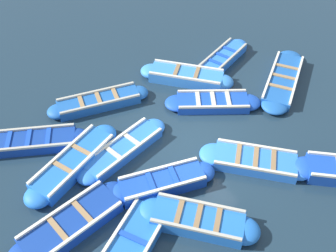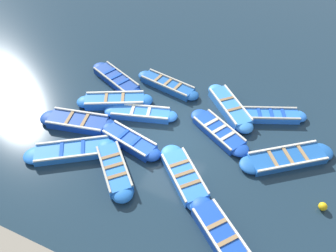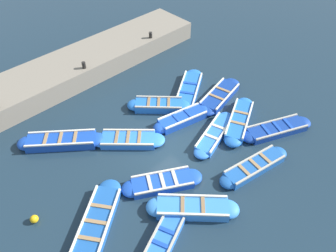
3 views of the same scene
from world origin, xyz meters
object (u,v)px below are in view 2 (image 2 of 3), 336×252
boat_alongside (219,132)px  boat_mid_row (287,158)px  boat_drifting (114,169)px  boat_bow_out (130,141)px  boat_far_corner (227,244)px  boat_tucked (184,176)px  boat_inner_gap (230,107)px  boat_centre (141,114)px  boat_broadside (78,122)px  buoy_orange_near (323,206)px  boat_near_quay (73,151)px  boat_outer_right (270,116)px  boat_outer_left (168,85)px  boat_end_of_row (116,79)px  boat_stern_in (115,101)px

boat_alongside → boat_mid_row: size_ratio=0.87×
boat_drifting → boat_bow_out: size_ratio=0.89×
boat_far_corner → boat_tucked: boat_far_corner is taller
boat_inner_gap → boat_centre: (2.00, -3.61, -0.05)m
boat_far_corner → boat_alongside: bearing=-159.7°
boat_tucked → boat_centre: size_ratio=0.87×
boat_broadside → boat_centre: 2.82m
boat_mid_row → boat_inner_gap: bearing=-123.6°
boat_bow_out → buoy_orange_near: boat_bow_out is taller
boat_near_quay → boat_outer_right: (-5.36, 6.99, 0.01)m
boat_far_corner → boat_outer_left: bearing=-143.3°
boat_inner_gap → boat_far_corner: bearing=15.4°
boat_broadside → buoy_orange_near: (0.06, 10.40, -0.02)m
boat_end_of_row → boat_bow_out: size_ratio=1.14×
boat_broadside → boat_centre: boat_broadside is taller
boat_mid_row → boat_outer_left: bearing=-110.7°
boat_end_of_row → boat_centre: bearing=52.4°
boat_stern_in → boat_far_corner: bearing=55.8°
boat_far_corner → boat_alongside: (-4.77, -1.76, -0.05)m
boat_broadside → boat_tucked: 5.48m
boat_far_corner → boat_inner_gap: bearing=-164.6°
boat_drifting → boat_mid_row: size_ratio=0.76×
boat_outer_right → boat_tucked: 5.26m
boat_bow_out → boat_tucked: bearing=75.2°
boat_inner_gap → boat_mid_row: (1.96, 2.96, -0.06)m
boat_inner_gap → boat_drifting: bearing=-30.5°
boat_far_corner → boat_end_of_row: (-6.22, -7.71, -0.04)m
boat_near_quay → boat_broadside: (-1.47, -0.78, 0.03)m
boat_outer_right → boat_mid_row: boat_outer_right is taller
boat_far_corner → boat_end_of_row: bearing=-128.9°
boat_end_of_row → boat_mid_row: size_ratio=0.97×
boat_tucked → boat_bow_out: bearing=-104.8°
boat_mid_row → boat_stern_in: (-0.21, -8.07, 0.05)m
boat_outer_right → boat_outer_left: bearing=-91.7°
buoy_orange_near → boat_outer_right: bearing=-146.3°
boat_inner_gap → boat_bow_out: (3.73, -3.25, -0.01)m
boat_stern_in → buoy_orange_near: boat_stern_in is taller
boat_near_quay → boat_bow_out: boat_bow_out is taller
boat_drifting → boat_centre: boat_drifting is taller
boat_bow_out → boat_stern_in: 2.71m
boat_tucked → boat_alongside: bearing=170.0°
boat_far_corner → boat_outer_right: size_ratio=1.07×
boat_broadside → boat_stern_in: boat_stern_in is taller
boat_near_quay → boat_centre: boat_centre is taller
boat_outer_left → boat_stern_in: boat_stern_in is taller
boat_near_quay → boat_bow_out: size_ratio=1.18×
boat_outer_left → boat_alongside: boat_outer_left is taller
boat_near_quay → boat_tucked: bearing=98.0°
boat_alongside → boat_mid_row: bearing=84.0°
boat_inner_gap → boat_outer_right: (-0.25, 1.85, -0.05)m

